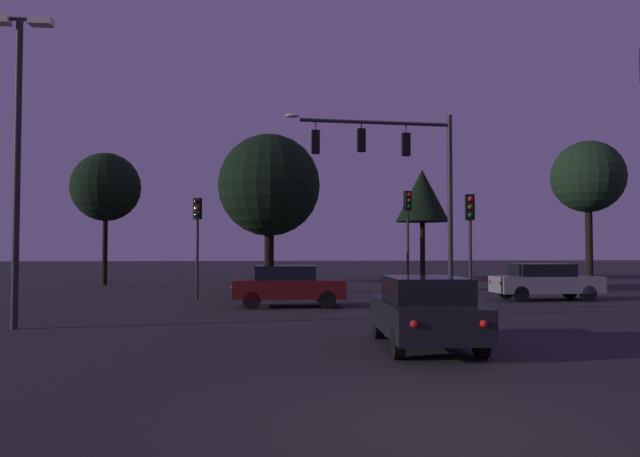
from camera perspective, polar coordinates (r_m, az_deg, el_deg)
ground_plane at (r=31.54m, az=-2.12°, el=-5.88°), size 168.00×168.00×0.00m
traffic_signal_mast_arm at (r=23.57m, az=7.70°, el=5.87°), size 6.67×0.62×7.47m
traffic_light_corner_left at (r=21.29m, az=14.21°, el=0.08°), size 0.34×0.37×4.04m
traffic_light_corner_right at (r=27.96m, az=8.43°, el=0.64°), size 0.36×0.38×4.85m
traffic_light_median at (r=25.68m, az=-11.69°, el=0.10°), size 0.36×0.39×4.30m
car_nearside_lane at (r=13.06m, az=10.01°, el=-7.76°), size 2.08×4.25×1.52m
car_crossing_left at (r=26.59m, az=20.77°, el=-4.74°), size 4.42×1.76×1.52m
car_crossing_right at (r=22.01m, az=-3.05°, el=-5.46°), size 4.19×1.98×1.52m
parking_lot_lamp_post at (r=18.02m, az=-27.01°, el=8.30°), size 1.70×0.36×8.37m
tree_behind_sign at (r=32.37m, az=24.32°, el=4.48°), size 3.55×3.55×7.50m
tree_left_far at (r=41.42m, az=-4.75°, el=3.01°), size 4.85×4.85×8.21m
tree_center_horizon at (r=28.68m, az=-4.89°, el=4.13°), size 4.89×4.89×7.66m
tree_right_cluster at (r=40.89m, az=9.78°, el=3.07°), size 3.60×3.60×7.55m
tree_lot_edge at (r=37.99m, az=-19.85°, el=3.73°), size 4.11×4.11×7.93m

